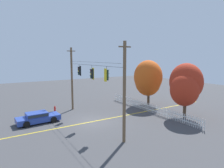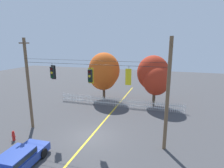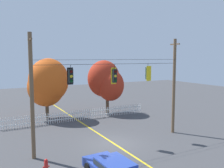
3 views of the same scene
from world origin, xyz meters
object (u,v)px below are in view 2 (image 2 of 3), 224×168
(traffic_signal_northbound_secondary, at_px, (90,76))
(autumn_maple_mid, at_px, (154,76))
(fire_hydrant, at_px, (13,136))
(parked_car, at_px, (17,160))
(autumn_maple_near_fence, at_px, (104,72))
(traffic_signal_westbound_side, at_px, (53,72))
(traffic_signal_northbound_primary, at_px, (129,77))

(traffic_signal_northbound_secondary, relative_size, autumn_maple_mid, 0.24)
(autumn_maple_mid, distance_m, fire_hydrant, 15.95)
(traffic_signal_northbound_secondary, xyz_separation_m, parked_car, (-2.79, -5.04, -4.59))
(autumn_maple_near_fence, height_order, parked_car, autumn_maple_near_fence)
(autumn_maple_near_fence, xyz_separation_m, parked_car, (-0.20, -15.13, -3.23))
(traffic_signal_westbound_side, relative_size, traffic_signal_northbound_primary, 1.00)
(traffic_signal_northbound_primary, xyz_separation_m, autumn_maple_near_fence, (-5.64, 10.11, -1.46))
(traffic_signal_northbound_primary, bearing_deg, autumn_maple_mid, 83.40)
(autumn_maple_near_fence, xyz_separation_m, fire_hydrant, (-3.18, -12.52, -3.43))
(traffic_signal_northbound_primary, height_order, autumn_maple_near_fence, autumn_maple_near_fence)
(traffic_signal_westbound_side, xyz_separation_m, autumn_maple_mid, (7.57, 9.58, -1.50))
(traffic_signal_northbound_primary, bearing_deg, traffic_signal_westbound_side, 179.83)
(parked_car, height_order, fire_hydrant, parked_car)
(fire_hydrant, bearing_deg, parked_car, -41.14)
(autumn_maple_near_fence, bearing_deg, traffic_signal_northbound_primary, -60.83)
(autumn_maple_near_fence, bearing_deg, fire_hydrant, -104.25)
(traffic_signal_northbound_secondary, bearing_deg, traffic_signal_westbound_side, -179.99)
(traffic_signal_northbound_primary, relative_size, autumn_maple_mid, 0.22)
(traffic_signal_westbound_side, xyz_separation_m, traffic_signal_northbound_primary, (6.46, -0.02, 0.00))
(traffic_signal_westbound_side, height_order, traffic_signal_northbound_secondary, same)
(autumn_maple_mid, bearing_deg, traffic_signal_northbound_primary, -96.60)
(traffic_signal_westbound_side, xyz_separation_m, traffic_signal_northbound_secondary, (3.40, 0.00, -0.10))
(traffic_signal_northbound_primary, height_order, autumn_maple_mid, autumn_maple_mid)
(traffic_signal_northbound_secondary, height_order, fire_hydrant, traffic_signal_northbound_secondary)
(traffic_signal_northbound_primary, height_order, fire_hydrant, traffic_signal_northbound_primary)
(traffic_signal_westbound_side, relative_size, traffic_signal_northbound_secondary, 0.92)
(autumn_maple_near_fence, distance_m, autumn_maple_mid, 6.77)
(traffic_signal_northbound_secondary, distance_m, fire_hydrant, 7.88)
(traffic_signal_westbound_side, bearing_deg, fire_hydrant, -134.20)
(traffic_signal_northbound_primary, height_order, parked_car, traffic_signal_northbound_primary)
(autumn_maple_near_fence, distance_m, fire_hydrant, 13.37)
(traffic_signal_northbound_primary, distance_m, parked_car, 9.02)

